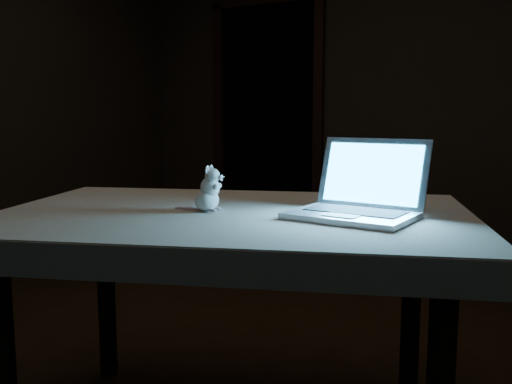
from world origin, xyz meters
The scene contains 7 objects.
floor centered at (0.00, 0.00, 0.00)m, with size 5.00×5.00×0.00m, color black.
back_wall centered at (0.00, 2.50, 1.30)m, with size 4.50×0.04×2.60m, color black.
doorway centered at (-1.10, 2.50, 1.06)m, with size 1.06×0.36×2.13m, color black, non-canonical shape.
table centered at (0.28, -0.34, 0.40)m, with size 1.48×0.95×0.79m, color black, non-canonical shape.
tablecloth centered at (0.32, -0.37, 0.75)m, with size 1.58×1.05×0.10m, color beige, non-canonical shape.
laptop centered at (0.67, -0.27, 0.93)m, with size 0.37×0.33×0.25m, color silver, non-canonical shape.
plush_mouse centered at (0.20, -0.38, 0.88)m, with size 0.11×0.11×0.15m, color white, non-canonical shape.
Camera 1 is at (1.26, -1.95, 1.13)m, focal length 40.00 mm.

